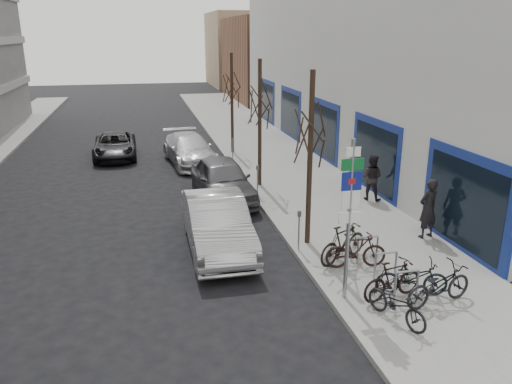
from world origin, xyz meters
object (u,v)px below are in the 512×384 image
tree_near (311,118)px  bike_mid_inner (343,242)px  tree_far (232,80)px  meter_back (233,148)px  pedestrian_far (371,177)px  meter_mid (257,178)px  tree_mid (260,93)px  parked_car_back (190,149)px  lane_car (115,146)px  bike_rack (386,263)px  parked_car_mid (222,180)px  bike_near_left (397,301)px  highway_sign_pole (350,211)px  parked_car_front (217,224)px  bike_near_right (393,279)px  bike_far_curb (439,282)px  pedestrian_near (428,208)px  bike_mid_curb (412,275)px  bike_far_inner (356,250)px  meter_front (299,227)px

tree_near → bike_mid_inner: size_ratio=2.85×
tree_far → meter_back: size_ratio=4.33×
pedestrian_far → tree_near: bearing=80.6°
meter_mid → pedestrian_far: size_ratio=0.69×
tree_mid → parked_car_back: 6.49m
meter_mid → lane_car: bearing=124.1°
tree_mid → bike_mid_inner: bearing=-86.1°
bike_rack → parked_car_mid: size_ratio=0.46×
meter_mid → bike_rack: bearing=-78.2°
parked_car_mid → bike_near_left: bearing=-81.0°
highway_sign_pole → parked_car_front: 5.04m
pedestrian_far → bike_rack: bearing=105.7°
parked_car_front → lane_car: 13.72m
tree_near → bike_near_right: size_ratio=3.14×
bike_far_curb → bike_near_right: bearing=51.4°
bike_near_left → lane_car: lane_car is taller
tree_mid → parked_car_mid: 3.94m
bike_near_right → pedestrian_near: 4.51m
parked_car_front → pedestrian_far: 7.28m
bike_mid_curb → bike_far_curb: (0.40, -0.56, 0.04)m
lane_car → tree_mid: bearing=-49.2°
bike_near_right → lane_car: size_ratio=0.37×
meter_back → bike_mid_inner: bearing=-85.2°
bike_rack → bike_far_inner: size_ratio=1.29×
bike_mid_curb → bike_mid_inner: (-0.93, 2.22, 0.03)m
bike_rack → bike_far_inner: bearing=116.7°
tree_near → bike_far_curb: tree_near is taller
lane_car → pedestrian_far: pedestrian_far is taller
parked_car_mid → lane_car: bearing=113.9°
bike_far_inner → meter_mid: bearing=17.7°
meter_back → bike_mid_inner: size_ratio=0.66×
tree_mid → meter_back: tree_mid is taller
meter_front → bike_mid_inner: size_ratio=0.66×
parked_car_front → pedestrian_far: pedestrian_far is taller
tree_far → bike_mid_inner: size_ratio=2.85×
bike_mid_inner → bike_far_inner: bearing=174.9°
bike_near_right → meter_front: bearing=10.1°
meter_front → pedestrian_near: 4.34m
bike_mid_inner → meter_front: bearing=16.4°
bike_near_left → parked_car_back: parked_car_back is taller
bike_rack → tree_near: 4.66m
tree_mid → bike_near_left: size_ratio=3.25×
tree_near → tree_far: bearing=90.0°
bike_rack → parked_car_back: size_ratio=0.43×
tree_far → bike_far_curb: (1.89, -17.31, -3.36)m
parked_car_mid → pedestrian_far: bearing=-21.5°
tree_far → meter_back: (-0.45, -2.50, -3.19)m
meter_front → pedestrian_near: size_ratio=0.64×
meter_front → tree_mid: bearing=86.3°
bike_mid_inner → bike_far_curb: 3.08m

